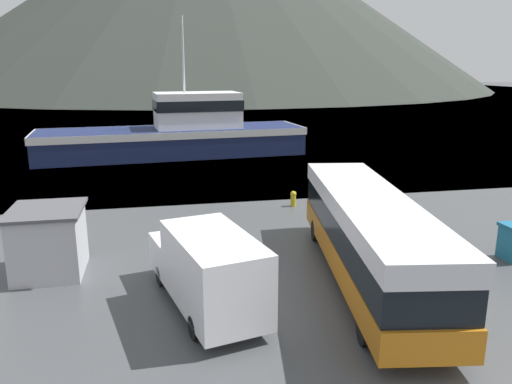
% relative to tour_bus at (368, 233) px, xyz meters
% --- Properties ---
extents(water_surface, '(240.00, 240.00, 0.00)m').
position_rel_tour_bus_xyz_m(water_surface, '(-0.71, 131.24, -1.76)').
color(water_surface, '#3D5160').
rests_on(water_surface, ground).
extents(tour_bus, '(4.41, 12.40, 3.10)m').
position_rel_tour_bus_xyz_m(tour_bus, '(0.00, 0.00, 0.00)').
color(tour_bus, '#B26614').
rests_on(tour_bus, ground).
extents(delivery_van, '(3.48, 6.59, 2.60)m').
position_rel_tour_bus_xyz_m(delivery_van, '(-5.80, -1.03, -0.39)').
color(delivery_van, silver).
rests_on(delivery_van, ground).
extents(fishing_boat, '(22.62, 7.72, 11.41)m').
position_rel_tour_bus_xyz_m(fishing_boat, '(-5.30, 27.21, 0.17)').
color(fishing_boat, '#19234C').
rests_on(fishing_boat, water_surface).
extents(dock_kiosk, '(2.59, 2.92, 2.48)m').
position_rel_tour_bus_xyz_m(dock_kiosk, '(-11.21, 2.88, -0.51)').
color(dock_kiosk, '#B2B2B7').
rests_on(dock_kiosk, ground).
extents(small_boat, '(6.13, 4.01, 0.90)m').
position_rel_tour_bus_xyz_m(small_boat, '(2.08, 32.00, -1.30)').
color(small_boat, black).
rests_on(small_boat, water_surface).
extents(mooring_bollard, '(0.33, 0.33, 0.85)m').
position_rel_tour_bus_xyz_m(mooring_bollard, '(0.03, 9.85, -1.30)').
color(mooring_bollard, '#B29919').
rests_on(mooring_bollard, ground).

